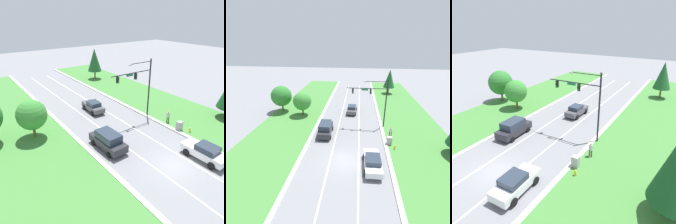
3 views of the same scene
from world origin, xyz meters
The scene contains 16 objects.
ground_plane centered at (0.00, 0.00, 0.00)m, with size 160.00×160.00×0.00m, color slate.
curb_strip_right centered at (5.65, 0.00, 0.07)m, with size 0.50×90.00×0.15m.
curb_strip_left centered at (-5.65, 0.00, 0.07)m, with size 0.50×90.00×0.15m.
grass_verge_right centered at (10.90, 0.00, 0.04)m, with size 10.00×90.00×0.08m.
lane_stripe_inner_left centered at (-1.80, 0.00, 0.00)m, with size 0.14×81.00×0.01m.
lane_stripe_inner_right centered at (1.80, 0.00, 0.00)m, with size 0.14×81.00×0.01m.
traffic_signal_mast centered at (4.22, 10.22, 5.45)m, with size 6.62×0.41×8.29m.
white_sedan centered at (3.39, -0.95, 0.87)m, with size 2.16×4.65×1.68m.
charcoal_suv centered at (-3.60, 6.43, 1.02)m, with size 2.29×4.85×2.02m.
graphite_sedan centered at (0.23, 16.02, 0.84)m, with size 2.06×4.48×1.63m.
utility_cabinet centered at (6.15, 4.49, 0.62)m, with size 0.70×0.60×1.23m.
pedestrian centered at (6.68, 6.85, 0.94)m, with size 0.42×0.31×1.69m.
fire_hydrant centered at (6.76, 3.29, 0.34)m, with size 0.34×0.20×0.70m.
oak_near_left_tree centered at (-9.51, 13.56, 2.98)m, with size 3.59×3.59×4.79m.
conifer_far_right_tree centered at (9.85, 31.32, 4.30)m, with size 3.05×3.05×6.76m.
oak_far_left_tree centered at (-14.39, 15.09, 3.40)m, with size 4.21×4.21×5.51m.
Camera 3 is at (14.24, -11.38, 13.17)m, focal length 35.00 mm.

